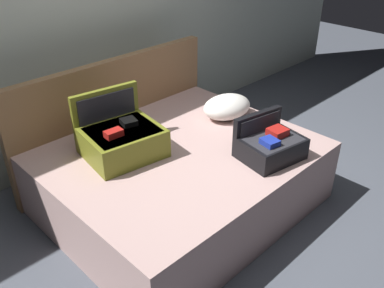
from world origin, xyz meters
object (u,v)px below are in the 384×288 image
at_px(hard_case_large, 121,138).
at_px(hard_case_medium, 270,145).
at_px(bed, 181,178).
at_px(pillow_near_headboard, 227,107).

xyz_separation_m(hard_case_large, hard_case_medium, (0.72, -0.78, -0.03)).
bearing_deg(hard_case_large, bed, -29.94).
xyz_separation_m(bed, hard_case_medium, (0.39, -0.51, 0.35)).
bearing_deg(hard_case_medium, hard_case_large, 142.90).
xyz_separation_m(hard_case_medium, pillow_near_headboard, (0.26, 0.64, -0.01)).
height_order(bed, hard_case_large, hard_case_large).
bearing_deg(hard_case_large, pillow_near_headboard, 0.02).
bearing_deg(pillow_near_headboard, bed, -169.36).
height_order(hard_case_large, pillow_near_headboard, hard_case_large).
relative_size(hard_case_medium, pillow_near_headboard, 1.10).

